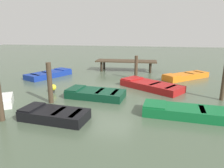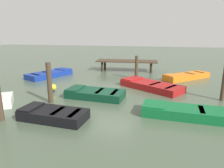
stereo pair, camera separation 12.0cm
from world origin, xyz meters
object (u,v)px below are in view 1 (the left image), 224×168
at_px(rowboat_blue, 49,74).
at_px(mooring_piling_far_left, 224,79).
at_px(dock_segment, 126,62).
at_px(rowboat_dark_green, 95,94).
at_px(rowboat_red, 151,85).
at_px(rowboat_orange, 186,76).
at_px(mooring_piling_center, 50,83).
at_px(rowboat_black, 54,114).
at_px(marker_buoy, 53,88).
at_px(mooring_piling_mid_right, 136,67).
at_px(rowboat_green, 193,112).

bearing_deg(rowboat_blue, mooring_piling_far_left, -82.61).
bearing_deg(mooring_piling_far_left, dock_segment, 130.40).
distance_m(rowboat_dark_green, rowboat_red, 3.73).
height_order(rowboat_blue, rowboat_red, same).
height_order(dock_segment, rowboat_blue, dock_segment).
xyz_separation_m(rowboat_orange, mooring_piling_center, (-7.26, -7.09, 0.79)).
xyz_separation_m(rowboat_blue, mooring_piling_far_left, (11.58, -3.27, 0.88)).
xyz_separation_m(rowboat_dark_green, mooring_piling_far_left, (6.52, 0.97, 0.88)).
bearing_deg(dock_segment, mooring_piling_far_left, -52.27).
relative_size(rowboat_dark_green, rowboat_red, 0.78).
distance_m(rowboat_orange, rowboat_black, 10.82).
bearing_deg(marker_buoy, mooring_piling_mid_right, 46.66).
relative_size(dock_segment, rowboat_dark_green, 1.74).
relative_size(rowboat_blue, mooring_piling_center, 1.91).
bearing_deg(marker_buoy, rowboat_red, 20.08).
xyz_separation_m(rowboat_green, rowboat_red, (-1.85, 4.08, 0.00)).
bearing_deg(rowboat_blue, rowboat_dark_green, -106.77).
height_order(rowboat_green, mooring_piling_far_left, mooring_piling_far_left).
distance_m(rowboat_black, marker_buoy, 3.97).
xyz_separation_m(dock_segment, rowboat_black, (-1.25, -11.18, -0.62)).
xyz_separation_m(rowboat_orange, mooring_piling_far_left, (1.17, -4.85, 0.88)).
bearing_deg(dock_segment, rowboat_blue, -147.91).
bearing_deg(mooring_piling_far_left, rowboat_black, -150.82).
bearing_deg(mooring_piling_mid_right, mooring_piling_far_left, -39.71).
distance_m(rowboat_orange, mooring_piling_mid_right, 3.83).
xyz_separation_m(rowboat_blue, rowboat_red, (7.91, -1.83, -0.00)).
relative_size(dock_segment, mooring_piling_mid_right, 3.15).
bearing_deg(mooring_piling_center, rowboat_red, 37.74).
relative_size(rowboat_green, mooring_piling_center, 2.06).
xyz_separation_m(dock_segment, mooring_piling_center, (-2.38, -9.35, 0.17)).
height_order(rowboat_black, mooring_piling_far_left, mooring_piling_far_left).
xyz_separation_m(mooring_piling_center, marker_buoy, (-0.76, 1.66, -0.72)).
bearing_deg(rowboat_green, rowboat_blue, -27.44).
distance_m(rowboat_orange, marker_buoy, 9.68).
height_order(mooring_piling_far_left, mooring_piling_center, mooring_piling_far_left).
relative_size(mooring_piling_mid_right, mooring_piling_far_left, 0.79).
bearing_deg(mooring_piling_mid_right, mooring_piling_center, -119.74).
relative_size(rowboat_orange, mooring_piling_mid_right, 2.10).
xyz_separation_m(rowboat_orange, mooring_piling_mid_right, (-3.68, -0.82, 0.65)).
bearing_deg(rowboat_orange, dock_segment, -67.59).
bearing_deg(rowboat_dark_green, mooring_piling_center, 38.24).
xyz_separation_m(rowboat_black, mooring_piling_center, (-1.13, 1.83, 0.79)).
relative_size(rowboat_red, mooring_piling_mid_right, 2.33).
distance_m(rowboat_green, mooring_piling_mid_right, 7.35).
relative_size(dock_segment, rowboat_black, 1.98).
bearing_deg(rowboat_black, mooring_piling_center, -54.03).
xyz_separation_m(rowboat_orange, rowboat_black, (-6.13, -8.92, 0.00)).
relative_size(rowboat_orange, mooring_piling_center, 1.81).
relative_size(rowboat_dark_green, marker_buoy, 6.55).
bearing_deg(rowboat_orange, marker_buoy, -8.66).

